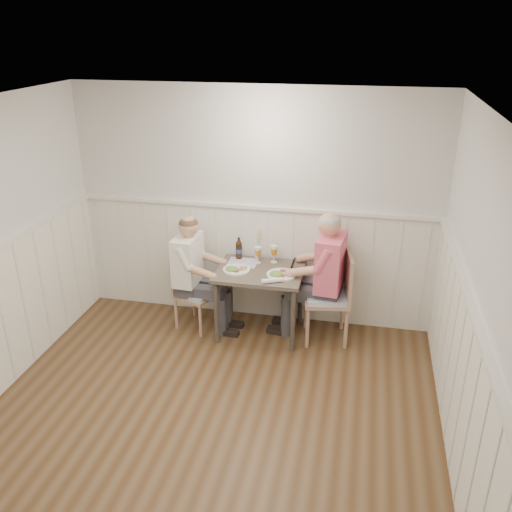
{
  "coord_description": "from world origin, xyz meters",
  "views": [
    {
      "loc": [
        1.17,
        -3.24,
        3.16
      ],
      "look_at": [
        0.15,
        1.64,
        1.0
      ],
      "focal_mm": 38.0,
      "sensor_mm": 36.0,
      "label": 1
    }
  ],
  "objects_px": {
    "beer_bottle": "(239,249)",
    "grass_vase": "(257,244)",
    "diner_cream": "(192,281)",
    "chair_left": "(192,289)",
    "dining_table": "(260,279)",
    "chair_right": "(333,293)",
    "man_in_pink": "(325,286)"
  },
  "relations": [
    {
      "from": "diner_cream",
      "to": "chair_right",
      "type": "bearing_deg",
      "value": 2.25
    },
    {
      "from": "grass_vase",
      "to": "chair_left",
      "type": "bearing_deg",
      "value": -154.71
    },
    {
      "from": "chair_left",
      "to": "grass_vase",
      "type": "xyz_separation_m",
      "value": [
        0.66,
        0.31,
        0.47
      ]
    },
    {
      "from": "beer_bottle",
      "to": "chair_right",
      "type": "bearing_deg",
      "value": -11.39
    },
    {
      "from": "chair_left",
      "to": "diner_cream",
      "type": "bearing_deg",
      "value": -57.02
    },
    {
      "from": "grass_vase",
      "to": "dining_table",
      "type": "bearing_deg",
      "value": -72.37
    },
    {
      "from": "beer_bottle",
      "to": "grass_vase",
      "type": "xyz_separation_m",
      "value": [
        0.19,
        0.06,
        0.06
      ]
    },
    {
      "from": "beer_bottle",
      "to": "grass_vase",
      "type": "relative_size",
      "value": 0.66
    },
    {
      "from": "chair_right",
      "to": "man_in_pink",
      "type": "distance_m",
      "value": 0.11
    },
    {
      "from": "diner_cream",
      "to": "dining_table",
      "type": "bearing_deg",
      "value": 1.68
    },
    {
      "from": "beer_bottle",
      "to": "grass_vase",
      "type": "bearing_deg",
      "value": 16.39
    },
    {
      "from": "dining_table",
      "to": "diner_cream",
      "type": "distance_m",
      "value": 0.75
    },
    {
      "from": "chair_right",
      "to": "dining_table",
      "type": "bearing_deg",
      "value": -177.2
    },
    {
      "from": "chair_left",
      "to": "diner_cream",
      "type": "height_order",
      "value": "diner_cream"
    },
    {
      "from": "man_in_pink",
      "to": "beer_bottle",
      "type": "height_order",
      "value": "man_in_pink"
    },
    {
      "from": "dining_table",
      "to": "grass_vase",
      "type": "distance_m",
      "value": 0.42
    },
    {
      "from": "chair_left",
      "to": "chair_right",
      "type": "bearing_deg",
      "value": 1.6
    },
    {
      "from": "dining_table",
      "to": "chair_left",
      "type": "height_order",
      "value": "chair_left"
    },
    {
      "from": "chair_right",
      "to": "beer_bottle",
      "type": "xyz_separation_m",
      "value": [
        -1.06,
        0.21,
        0.32
      ]
    },
    {
      "from": "chair_right",
      "to": "diner_cream",
      "type": "height_order",
      "value": "diner_cream"
    },
    {
      "from": "dining_table",
      "to": "chair_right",
      "type": "bearing_deg",
      "value": 2.8
    },
    {
      "from": "man_in_pink",
      "to": "diner_cream",
      "type": "distance_m",
      "value": 1.44
    },
    {
      "from": "chair_right",
      "to": "diner_cream",
      "type": "distance_m",
      "value": 1.53
    },
    {
      "from": "beer_bottle",
      "to": "man_in_pink",
      "type": "bearing_deg",
      "value": -11.47
    },
    {
      "from": "man_in_pink",
      "to": "beer_bottle",
      "type": "distance_m",
      "value": 1.03
    },
    {
      "from": "dining_table",
      "to": "beer_bottle",
      "type": "bearing_deg",
      "value": 138.77
    },
    {
      "from": "chair_right",
      "to": "man_in_pink",
      "type": "bearing_deg",
      "value": 169.53
    },
    {
      "from": "dining_table",
      "to": "grass_vase",
      "type": "height_order",
      "value": "grass_vase"
    },
    {
      "from": "grass_vase",
      "to": "diner_cream",
      "type": "bearing_deg",
      "value": -153.14
    },
    {
      "from": "chair_left",
      "to": "grass_vase",
      "type": "bearing_deg",
      "value": 25.29
    },
    {
      "from": "chair_right",
      "to": "chair_left",
      "type": "distance_m",
      "value": 1.54
    },
    {
      "from": "diner_cream",
      "to": "beer_bottle",
      "type": "relative_size",
      "value": 5.29
    }
  ]
}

